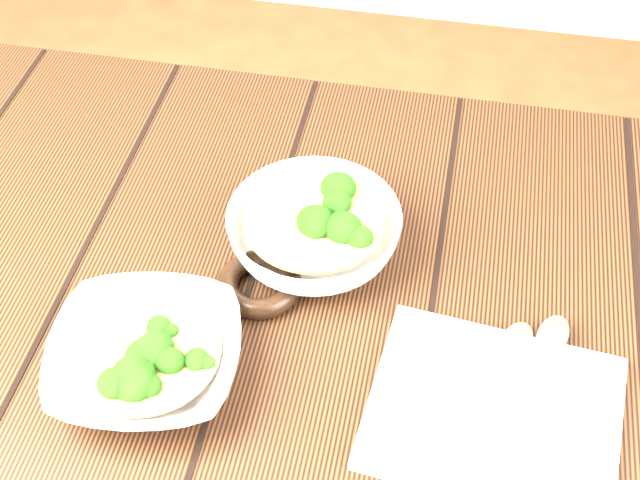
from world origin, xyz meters
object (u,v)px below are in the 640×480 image
at_px(napkin, 493,412).
at_px(soup_bowl_back, 314,232).
at_px(soup_bowl_front, 146,357).
at_px(table, 268,367).
at_px(trivet, 259,284).

bearing_deg(napkin, soup_bowl_back, 146.09).
bearing_deg(napkin, soup_bowl_front, -171.51).
distance_m(table, napkin, 0.30).
height_order(table, soup_bowl_back, soup_bowl_back).
xyz_separation_m(soup_bowl_front, trivet, (0.09, 0.13, -0.01)).
distance_m(soup_bowl_front, napkin, 0.35).
bearing_deg(soup_bowl_front, soup_bowl_back, 55.59).
relative_size(soup_bowl_back, napkin, 0.95).
distance_m(soup_bowl_front, trivet, 0.15).
bearing_deg(trivet, napkin, -23.17).
relative_size(soup_bowl_front, napkin, 0.91).
bearing_deg(trivet, soup_bowl_back, 55.07).
height_order(table, napkin, napkin).
bearing_deg(soup_bowl_back, napkin, -40.08).
xyz_separation_m(soup_bowl_back, trivet, (-0.05, -0.07, -0.02)).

